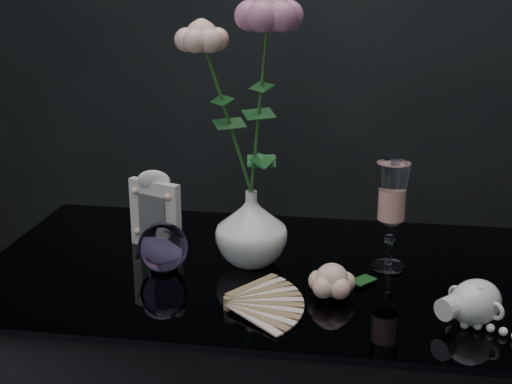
% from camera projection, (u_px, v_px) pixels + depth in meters
% --- Properties ---
extents(vase, '(0.16, 0.16, 0.14)m').
position_uv_depth(vase, '(251.00, 227.00, 1.30)').
color(vase, white).
rests_on(vase, table).
extents(wine_glass, '(0.08, 0.08, 0.20)m').
position_uv_depth(wine_glass, '(391.00, 216.00, 1.27)').
color(wine_glass, white).
rests_on(wine_glass, table).
extents(picture_frame, '(0.14, 0.13, 0.16)m').
position_uv_depth(picture_frame, '(155.00, 209.00, 1.37)').
color(picture_frame, white).
rests_on(picture_frame, table).
extents(paperweight, '(0.10, 0.10, 0.09)m').
position_uv_depth(paperweight, '(163.00, 247.00, 1.27)').
color(paperweight, '#8D6DB2').
rests_on(paperweight, table).
extents(paper_fan, '(0.28, 0.25, 0.03)m').
position_uv_depth(paper_fan, '(228.00, 302.00, 1.14)').
color(paper_fan, beige).
rests_on(paper_fan, table).
extents(loose_rose, '(0.18, 0.21, 0.06)m').
position_uv_depth(loose_rose, '(332.00, 280.00, 1.18)').
color(loose_rose, '#FAB5A1').
rests_on(loose_rose, table).
extents(pearl_jar, '(0.36, 0.36, 0.07)m').
position_uv_depth(pearl_jar, '(476.00, 300.00, 1.09)').
color(pearl_jar, silver).
rests_on(pearl_jar, table).
extents(roses, '(0.20, 0.12, 0.41)m').
position_uv_depth(roses, '(244.00, 86.00, 1.22)').
color(roses, '#FFB6A6').
rests_on(roses, vase).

